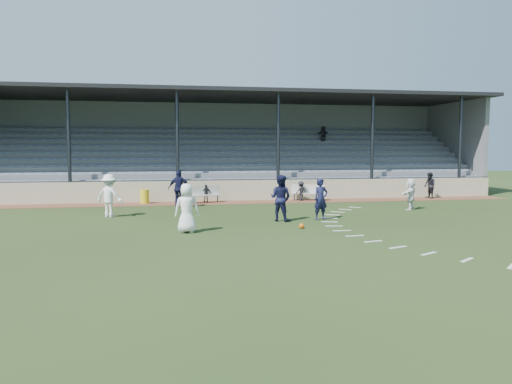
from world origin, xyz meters
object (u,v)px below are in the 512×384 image
player_white_lead (187,208)px  official (430,185)px  football (302,226)px  player_navy_lead (321,199)px  bench_left (204,193)px  bench_right (308,191)px  trash_bin (145,197)px

player_white_lead → official: bearing=-142.4°
football → player_navy_lead: player_navy_lead is taller
player_white_lead → football: bearing=-173.6°
bench_left → football: size_ratio=9.70×
player_navy_lead → official: 12.14m
bench_left → official: bearing=-19.6°
player_white_lead → official: size_ratio=1.14×
official → bench_left: bearing=-94.5°
football → player_navy_lead: (1.45, 2.19, 0.80)m
bench_left → bench_right: same height
bench_left → football: (3.06, -9.78, -0.48)m
trash_bin → bench_right: bearing=-0.0°
trash_bin → official: 17.25m
player_white_lead → official: player_white_lead is taller
bench_left → player_navy_lead: bearing=-79.0°
bench_left → bench_right: 6.21m
player_navy_lead → official: player_navy_lead is taller
bench_right → player_white_lead: 12.67m
trash_bin → player_navy_lead: 11.07m
bench_right → player_white_lead: size_ratio=1.11×
football → player_white_lead: bearing=-178.1°
player_navy_lead → official: (9.43, 7.64, -0.08)m
official → football: bearing=-52.6°
football → official: (10.88, 9.83, 0.72)m
bench_right → player_navy_lead: bearing=-87.2°
bench_right → trash_bin: 9.51m
football → official: official is taller
player_white_lead → player_navy_lead: (5.87, 2.33, -0.01)m
trash_bin → player_navy_lead: bearing=-45.0°
bench_right → player_navy_lead: player_navy_lead is taller
bench_right → trash_bin: bench_right is taller
trash_bin → player_white_lead: size_ratio=0.42×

